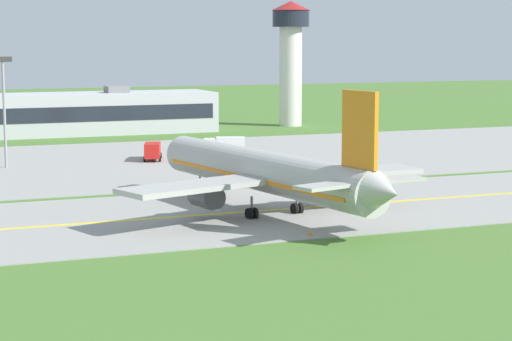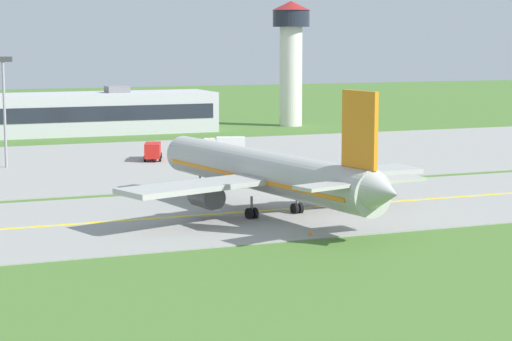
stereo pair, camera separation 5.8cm
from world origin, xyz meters
The scene contains 13 objects.
ground_plane centered at (0.00, 0.00, 0.00)m, with size 500.00×500.00×0.00m, color #47702D.
taxiway_strip centered at (0.00, 0.00, 0.05)m, with size 240.00×28.00×0.10m, color gray.
apron_pad centered at (10.00, 42.00, 0.05)m, with size 140.00×52.00×0.10m, color gray.
taxiway_centreline centered at (0.00, 0.00, 0.11)m, with size 220.00×0.60×0.01m, color yellow.
airplane_lead centered at (-6.60, -1.39, 4.13)m, with size 32.19×39.52×12.70m.
service_truck_baggage centered at (-5.62, 42.93, 1.53)m, with size 3.84×6.34×2.60m.
service_truck_catering centered at (6.31, 46.11, 1.53)m, with size 6.34×3.90×2.60m.
terminal_building centered at (-11.88, 85.92, 3.67)m, with size 58.17×13.16×8.50m.
control_tower centered at (34.65, 86.36, 14.81)m, with size 7.60×7.60×24.36m.
apron_light_mast centered at (-25.78, 42.65, 9.33)m, with size 2.40×0.50×14.70m.
traffic_cone_near_edge centered at (15.81, 12.50, 0.30)m, with size 0.44×0.44×0.60m, color orange.
traffic_cone_mid_edge centered at (-8.22, 12.88, 0.30)m, with size 0.44×0.44×0.60m, color orange.
traffic_cone_far_edge centered at (-7.12, -12.73, 0.30)m, with size 0.44×0.44×0.60m, color orange.
Camera 1 is at (-41.55, -86.31, 16.89)m, focal length 67.15 mm.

